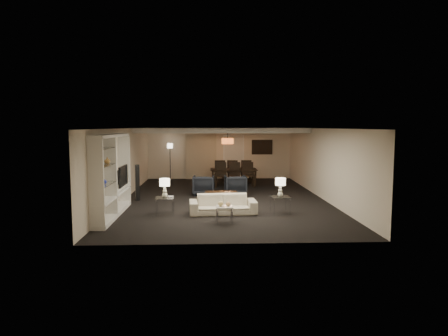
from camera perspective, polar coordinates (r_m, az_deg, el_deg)
name	(u,v)px	position (r m, az deg, el deg)	size (l,w,h in m)	color
floor	(224,199)	(14.29, 0.00, -4.39)	(11.00, 11.00, 0.00)	black
ceiling	(224,128)	(14.05, 0.00, 5.69)	(7.00, 11.00, 0.02)	silver
wall_back	(219,153)	(19.59, -0.67, 2.12)	(7.00, 0.02, 2.50)	beige
wall_front	(234,188)	(8.66, 1.51, -2.81)	(7.00, 0.02, 2.50)	beige
wall_left	(124,164)	(14.40, -14.05, 0.53)	(0.02, 11.00, 2.50)	beige
wall_right	(322,163)	(14.68, 13.78, 0.64)	(0.02, 11.00, 2.50)	beige
ceiling_soffit	(221,130)	(17.55, -0.48, 5.42)	(7.00, 4.00, 0.20)	silver
curtains	(201,154)	(19.51, -3.30, 1.94)	(1.50, 0.12, 2.40)	beige
door	(234,157)	(19.61, 1.38, 1.53)	(0.90, 0.05, 2.10)	silver
painting	(262,147)	(19.71, 5.46, 2.99)	(0.95, 0.04, 0.65)	#142D38
media_unit	(112,175)	(11.84, -15.67, -1.02)	(0.38, 3.40, 2.35)	white
pendant_light	(228,141)	(17.57, 0.51, 3.86)	(0.52, 0.52, 0.24)	#D8591E
sofa	(223,204)	(11.79, -0.16, -5.20)	(1.96, 0.77, 0.57)	beige
coffee_table	(221,198)	(13.38, -0.43, -4.26)	(1.08, 0.63, 0.39)	black
armchair_left	(204,185)	(15.02, -2.94, -2.48)	(0.78, 0.80, 0.73)	black
armchair_right	(235,185)	(15.06, 1.63, -2.45)	(0.78, 0.80, 0.73)	black
side_table_left	(165,206)	(11.86, -8.44, -5.38)	(0.54, 0.54, 0.50)	silver
side_table_right	(280,205)	(11.99, 8.02, -5.25)	(0.54, 0.54, 0.50)	white
table_lamp_left	(165,188)	(11.77, -8.48, -2.85)	(0.30, 0.30, 0.56)	white
table_lamp_right	(280,187)	(11.89, 8.06, -2.75)	(0.30, 0.30, 0.56)	#ECE5C7
marble_table	(224,215)	(10.73, 0.07, -6.67)	(0.45, 0.45, 0.45)	white
gold_gourd_a	(221,204)	(10.67, -0.47, -5.12)	(0.14, 0.14, 0.14)	#EFCB7E
gold_gourd_b	(228,204)	(10.68, 0.60, -5.16)	(0.13, 0.13, 0.13)	#EEB97E
television	(120,176)	(12.63, -14.70, -1.10)	(0.14, 1.08, 0.62)	black
vase_blue	(103,181)	(10.88, -16.88, -1.78)	(0.18, 0.18, 0.19)	#2938B4
vase_amber	(107,161)	(11.30, -16.34, 1.03)	(0.17, 0.17, 0.17)	#B57F3C
floor_speaker	(137,183)	(14.17, -12.27, -2.05)	(0.14, 0.14, 1.25)	black
dining_table	(234,177)	(17.47, 1.37, -1.30)	(2.02, 1.13, 0.71)	black
chair_nl	(220,175)	(16.78, -0.53, -1.01)	(0.49, 0.49, 1.06)	black
chair_nm	(235,175)	(16.81, 1.52, -1.00)	(0.49, 0.49, 1.06)	black
chair_nr	(249,175)	(16.86, 3.55, -0.99)	(0.49, 0.49, 1.06)	black
chair_fl	(219,172)	(18.07, -0.66, -0.51)	(0.49, 0.49, 1.06)	black
chair_fm	(233,171)	(18.10, 1.24, -0.50)	(0.49, 0.49, 1.06)	black
chair_fr	(246,171)	(18.14, 3.13, -0.49)	(0.49, 0.49, 1.06)	black
floor_lamp	(170,162)	(19.14, -7.70, 0.87)	(0.26, 0.26, 1.77)	black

